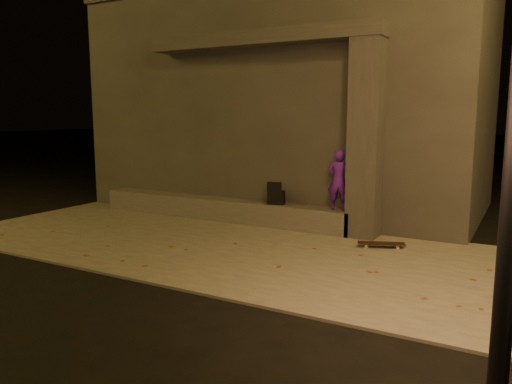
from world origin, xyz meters
The scene contains 9 objects.
ground centered at (0.00, 0.00, 0.00)m, with size 120.00×120.00×0.00m, color black.
sidewalk centered at (0.00, 2.00, 0.02)m, with size 11.00×4.40×0.04m, color #615B55.
building centered at (-1.00, 6.49, 2.61)m, with size 9.00×5.10×5.22m.
ledge centered at (-1.50, 3.75, 0.27)m, with size 6.00×0.55×0.45m, color #514F4A.
column centered at (1.70, 3.75, 1.84)m, with size 0.55×0.55×3.60m, color #373432.
canopy centered at (-0.50, 3.80, 3.78)m, with size 5.00×0.70×0.28m, color #373432.
skateboarder centered at (1.20, 3.75, 1.07)m, with size 0.42×0.28×1.16m, color #55189F.
backpack centered at (-0.12, 3.75, 0.65)m, with size 0.37×0.29×0.47m.
skateboard centered at (2.23, 3.10, 0.11)m, with size 0.80×0.48×0.09m.
Camera 1 is at (4.40, -5.18, 2.29)m, focal length 35.00 mm.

